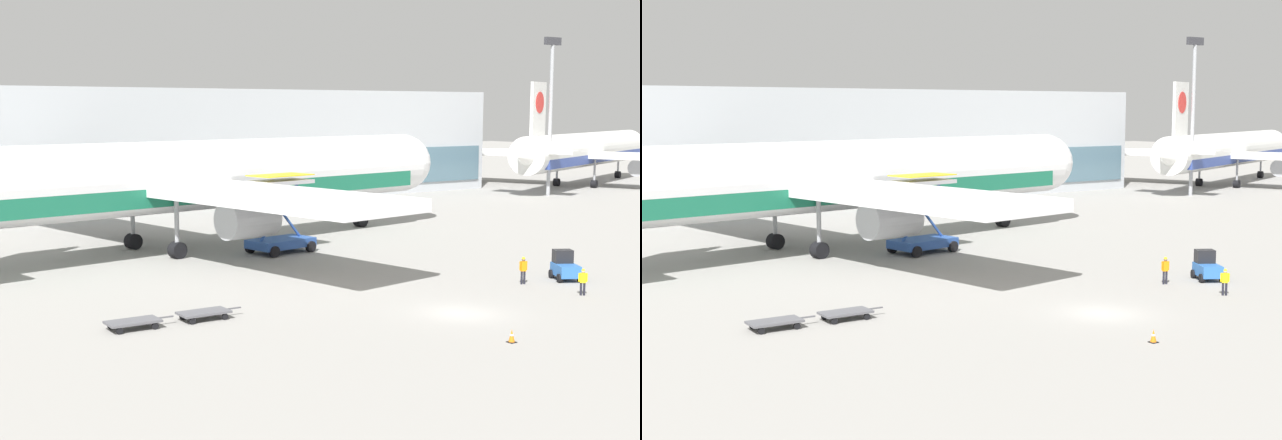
{
  "view_description": "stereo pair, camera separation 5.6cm",
  "coord_description": "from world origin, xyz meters",
  "views": [
    {
      "loc": [
        -34.28,
        -36.77,
        11.55
      ],
      "look_at": [
        -0.56,
        13.58,
        4.0
      ],
      "focal_mm": 50.0,
      "sensor_mm": 36.0,
      "label": 1
    },
    {
      "loc": [
        -34.24,
        -36.81,
        11.55
      ],
      "look_at": [
        -0.56,
        13.58,
        4.0
      ],
      "focal_mm": 50.0,
      "sensor_mm": 36.0,
      "label": 2
    }
  ],
  "objects": [
    {
      "name": "terminal_building",
      "position": [
        13.14,
        67.41,
        6.99
      ],
      "size": [
        90.0,
        18.2,
        14.0
      ],
      "color": "#B2B7BC",
      "rests_on": "ground_plane"
    },
    {
      "name": "light_mast",
      "position": [
        57.45,
        45.09,
        12.27
      ],
      "size": [
        2.8,
        0.5,
        20.95
      ],
      "color": "#9EA0A5",
      "rests_on": "ground_plane"
    },
    {
      "name": "airplane_main",
      "position": [
        -2.63,
        30.04,
        5.84
      ],
      "size": [
        57.7,
        48.66,
        17.0
      ],
      "rotation": [
        0.0,
        0.0,
        0.17
      ],
      "color": "white",
      "rests_on": "ground_plane"
    },
    {
      "name": "ground_crew_near",
      "position": [
        9.72,
        -0.56,
        0.99
      ],
      "size": [
        0.45,
        0.41,
        1.69
      ],
      "rotation": [
        0.0,
        0.0,
        2.41
      ],
      "color": "black",
      "rests_on": "ground_plane"
    },
    {
      "name": "scissor_lift_loader",
      "position": [
        2.78,
        24.29,
        2.35
      ],
      "size": [
        5.63,
        4.12,
        6.34
      ],
      "rotation": [
        0.0,
        0.0,
        0.17
      ],
      "color": "#284C99",
      "rests_on": "ground_plane"
    },
    {
      "name": "baggage_dolly_second",
      "position": [
        -12.83,
        6.76,
        0.39
      ],
      "size": [
        3.71,
        1.54,
        0.48
      ],
      "rotation": [
        0.0,
        0.0,
        -0.01
      ],
      "color": "#56565B",
      "rests_on": "ground_plane"
    },
    {
      "name": "baggage_dolly_lead",
      "position": [
        -16.91,
        6.89,
        0.39
      ],
      "size": [
        3.71,
        1.54,
        0.48
      ],
      "rotation": [
        0.0,
        0.0,
        -0.01
      ],
      "color": "#56565B",
      "rests_on": "ground_plane"
    },
    {
      "name": "traffic_cone_near",
      "position": [
        -2.26,
        -6.14,
        0.33
      ],
      "size": [
        0.4,
        0.4,
        0.68
      ],
      "color": "black",
      "rests_on": "ground_plane"
    },
    {
      "name": "ground_plane",
      "position": [
        0.0,
        0.0,
        0.0
      ],
      "size": [
        400.0,
        400.0,
        0.0
      ],
      "primitive_type": "plane",
      "color": "gray"
    },
    {
      "name": "airplane_distant",
      "position": [
        74.1,
        53.33,
        5.2
      ],
      "size": [
        49.26,
        42.45,
        15.15
      ],
      "rotation": [
        0.0,
        0.0,
        0.37
      ],
      "color": "white",
      "rests_on": "ground_plane"
    },
    {
      "name": "baggage_tug_foreground",
      "position": [
        12.82,
        3.56,
        0.88
      ],
      "size": [
        2.51,
        2.82,
        2.0
      ],
      "rotation": [
        0.0,
        0.0,
        1.06
      ],
      "color": "#2D66B7",
      "rests_on": "ground_plane"
    },
    {
      "name": "ground_crew_far",
      "position": [
        9.32,
        4.06,
        1.09
      ],
      "size": [
        0.55,
        0.32,
        1.84
      ],
      "rotation": [
        0.0,
        0.0,
        5.96
      ],
      "color": "black",
      "rests_on": "ground_plane"
    }
  ]
}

